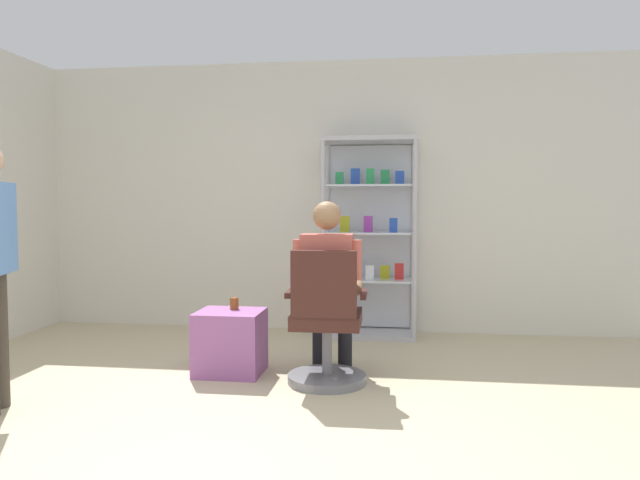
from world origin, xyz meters
name	(u,v)px	position (x,y,z in m)	size (l,w,h in m)	color
ground_plane	(265,449)	(0.00, 0.00, 0.00)	(7.20, 7.20, 0.00)	#C6B793
back_wall	(331,197)	(0.00, 3.00, 1.35)	(6.00, 0.10, 2.70)	silver
display_cabinet_main	(369,236)	(0.40, 2.76, 0.97)	(0.90, 0.45, 1.90)	#B7B7BC
office_chair	(326,330)	(0.18, 1.12, 0.39)	(0.57, 0.56, 0.96)	slate
seated_shopkeeper	(329,281)	(0.18, 1.28, 0.71)	(0.49, 0.57, 1.29)	black
storage_crate	(230,342)	(-0.57, 1.31, 0.24)	(0.48, 0.42, 0.47)	#9E599E
tea_glass	(234,303)	(-0.56, 1.39, 0.52)	(0.07, 0.07, 0.09)	brown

